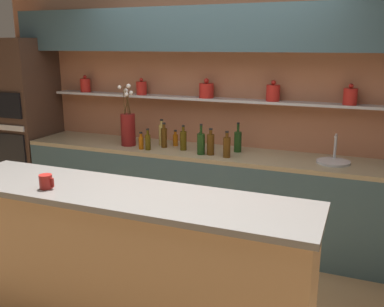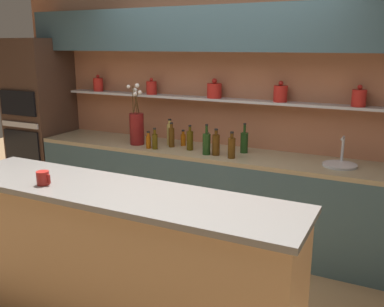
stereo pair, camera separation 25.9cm
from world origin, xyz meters
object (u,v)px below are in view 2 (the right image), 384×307
bottle_oil_0 (155,141)px  bottle_sauce_5 (208,141)px  bottle_sauce_8 (148,141)px  bottle_sauce_9 (183,139)px  bottle_spirit_1 (216,144)px  bottle_spirit_2 (172,137)px  bottle_spirit_7 (170,134)px  bottle_wine_10 (206,144)px  coffee_mug (43,178)px  oven_tower (41,124)px  sink_fixture (340,163)px  bottle_wine_3 (244,142)px  bottle_oil_6 (190,140)px  flower_vase (137,126)px  bottle_spirit_4 (232,147)px

bottle_oil_0 → bottle_sauce_5: bearing=30.9°
bottle_sauce_8 → bottle_sauce_9: bottle_sauce_8 is taller
bottle_sauce_8 → bottle_spirit_1: bearing=3.9°
bottle_spirit_2 → bottle_sauce_9: bottle_spirit_2 is taller
bottle_spirit_7 → bottle_wine_10: bearing=-21.4°
bottle_wine_10 → coffee_mug: 1.67m
bottle_sauce_5 → bottle_oil_0: bearing=-149.1°
bottle_sauce_8 → bottle_spirit_7: bearing=63.0°
bottle_sauce_5 → bottle_sauce_9: bearing=-177.9°
oven_tower → sink_fixture: size_ratio=6.86×
bottle_spirit_1 → bottle_spirit_7: size_ratio=0.94×
bottle_spirit_7 → bottle_spirit_1: bearing=-16.9°
bottle_sauce_8 → bottle_oil_0: bearing=-1.9°
bottle_wine_3 → bottle_oil_6: bearing=-165.5°
bottle_spirit_2 → bottle_sauce_8: (-0.18, -0.15, -0.03)m
oven_tower → bottle_spirit_7: bearing=1.9°
oven_tower → flower_vase: (1.44, -0.07, 0.10)m
bottle_sauce_5 → bottle_sauce_9: bottle_sauce_9 is taller
bottle_wine_3 → bottle_spirit_7: 0.82m
oven_tower → bottle_spirit_4: size_ratio=8.03×
bottle_oil_0 → bottle_oil_6: bottle_oil_6 is taller
oven_tower → coffee_mug: oven_tower is taller
bottle_spirit_1 → bottle_spirit_2: same height
bottle_sauce_8 → bottle_sauce_9: size_ratio=1.05×
bottle_spirit_1 → bottle_sauce_5: 0.30m
bottle_oil_0 → bottle_sauce_9: bearing=55.3°
bottle_sauce_8 → coffee_mug: bearing=-84.7°
bottle_oil_6 → bottle_sauce_8: bearing=-163.3°
bottle_spirit_2 → bottle_wine_10: bearing=-15.2°
sink_fixture → bottle_oil_6: 1.44m
sink_fixture → bottle_oil_6: bearing=-177.5°
flower_vase → bottle_spirit_4: 1.11m
bottle_spirit_1 → bottle_spirit_2: 0.55m
bottle_spirit_2 → bottle_sauce_5: (0.35, 0.12, -0.04)m
bottle_spirit_4 → flower_vase: bearing=175.3°
bottle_sauce_8 → bottle_sauce_9: bearing=45.0°
bottle_spirit_1 → bottle_sauce_5: bearing=130.4°
bottle_spirit_7 → bottle_wine_10: 0.55m
bottle_spirit_2 → coffee_mug: size_ratio=2.42×
bottle_spirit_1 → bottle_wine_10: bearing=-169.1°
bottle_wine_10 → coffee_mug: (-0.49, -1.60, 0.04)m
bottle_wine_3 → coffee_mug: bottle_wine_3 is taller
bottle_sauce_8 → bottle_sauce_9: (0.26, 0.26, -0.00)m
oven_tower → sink_fixture: bearing=0.2°
oven_tower → bottle_spirit_2: bearing=-0.6°
bottle_spirit_2 → bottle_wine_3: size_ratio=0.88×
bottle_spirit_2 → bottle_oil_6: (0.23, -0.03, -0.01)m
bottle_oil_0 → bottle_sauce_9: bottle_oil_0 is taller
bottle_oil_0 → bottle_wine_10: (0.56, 0.03, 0.02)m
bottle_wine_10 → bottle_spirit_2: bearing=164.8°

